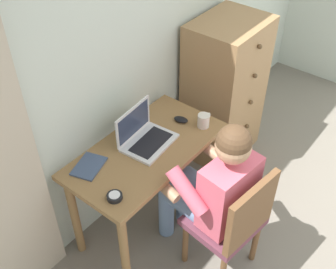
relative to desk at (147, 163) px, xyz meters
name	(u,v)px	position (x,y,z in m)	size (l,w,h in m)	color
wall_back	(156,30)	(0.53, 0.35, 0.63)	(4.80, 0.05, 2.50)	silver
desk	(147,163)	(0.00, 0.00, 0.00)	(1.07, 0.56, 0.75)	olive
dresser	(224,91)	(1.03, 0.06, -0.01)	(0.60, 0.50, 1.22)	#9E754C
chair	(233,221)	(0.05, -0.65, -0.14)	(0.47, 0.45, 0.86)	brown
person_seated	(212,185)	(0.06, -0.47, 0.04)	(0.57, 0.61, 1.18)	#6B84AD
laptop	(144,136)	(0.04, 0.05, 0.18)	(0.36, 0.28, 0.24)	silver
computer_mouse	(181,120)	(0.36, -0.01, 0.15)	(0.06, 0.10, 0.03)	black
desk_clock	(115,197)	(-0.43, -0.14, 0.14)	(0.09, 0.09, 0.03)	black
notebook_pad	(89,166)	(-0.34, 0.16, 0.14)	(0.21, 0.15, 0.01)	#3D4C6B
coffee_mug	(204,120)	(0.41, -0.16, 0.18)	(0.12, 0.08, 0.09)	silver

